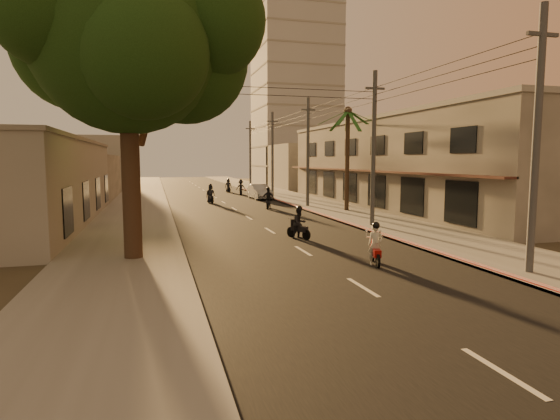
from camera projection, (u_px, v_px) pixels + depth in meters
The scene contains 21 objects.
ground at pixel (319, 261), 18.28m from camera, with size 160.00×160.00×0.00m, color #383023.
road at pixel (234, 209), 37.48m from camera, with size 10.00×140.00×0.02m, color black.
sidewalk_right at pixel (322, 206), 39.41m from camera, with size 5.00×140.00×0.12m, color slate.
sidewalk_left at pixel (137, 211), 35.54m from camera, with size 5.00×140.00×0.12m, color slate.
curb_stripe at pixel (315, 213), 33.99m from camera, with size 0.20×60.00×0.20m, color red.
shophouse_row at pixel (404, 163), 38.77m from camera, with size 8.80×34.20×7.30m.
left_building at pixel (18, 182), 27.83m from camera, with size 8.20×24.20×5.20m.
distant_tower at pixel (295, 96), 74.68m from camera, with size 12.10×12.10×28.00m.
broadleaf_tree at pixel (137, 40), 17.72m from camera, with size 9.60×8.70×12.10m.
palm_tree at pixel (348, 117), 34.94m from camera, with size 5.00×5.00×8.20m.
utility_poles at pixel (308, 128), 38.38m from camera, with size 1.20×48.26×9.00m.
filler_right at pixel (304, 167), 64.78m from camera, with size 8.00×14.00×6.00m, color gray.
filler_left_near at pixel (73, 177), 47.07m from camera, with size 8.00×14.00×4.40m, color gray.
filler_left_far at pixel (95, 163), 64.21m from camera, with size 8.00×14.00×7.00m, color gray.
scooter_red at pixel (375, 246), 17.48m from camera, with size 0.84×1.64×1.65m.
scooter_mid_a at pixel (299, 224), 23.32m from camera, with size 1.21×1.59×1.67m.
scooter_mid_b at pixel (268, 199), 37.49m from camera, with size 1.20×1.77×1.78m.
scooter_far_a at pixel (211, 195), 42.35m from camera, with size 0.95×1.80×1.77m.
scooter_far_b at pixel (241, 188), 52.59m from camera, with size 1.32×1.77×1.76m.
parked_car at pixel (260, 192), 46.74m from camera, with size 1.83×4.64×1.50m, color #A5A8AE.
scooter_far_c at pixel (228, 186), 56.56m from camera, with size 0.88×1.74×1.71m.
Camera 1 is at (-6.13, -16.95, 3.94)m, focal length 30.00 mm.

